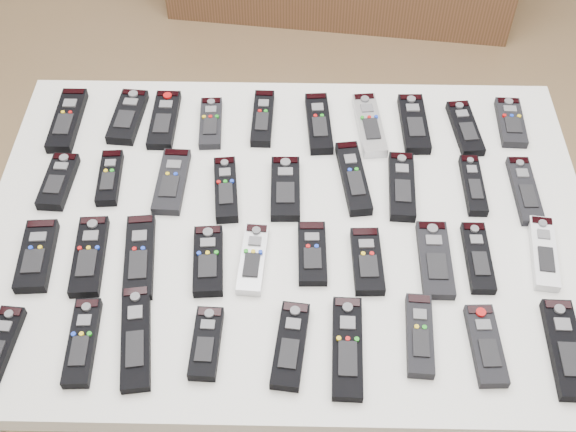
{
  "coord_description": "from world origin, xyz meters",
  "views": [
    {
      "loc": [
        0.15,
        -1.06,
        1.93
      ],
      "look_at": [
        0.13,
        -0.12,
        0.8
      ],
      "focal_mm": 45.0,
      "sensor_mm": 36.0,
      "label": 1
    }
  ],
  "objects_px": {
    "remote_25": "(367,261)",
    "remote_28": "(544,253)",
    "remote_10": "(58,181)",
    "remote_35": "(420,335)",
    "remote_24": "(312,253)",
    "remote_31": "(136,337)",
    "remote_16": "(402,186)",
    "remote_13": "(226,189)",
    "remote_14": "(285,188)",
    "remote_29": "(0,346)",
    "remote_37": "(565,349)",
    "remote_6": "(369,125)",
    "remote_0": "(67,120)",
    "remote_11": "(110,178)",
    "remote_4": "(263,118)",
    "remote_26": "(435,259)",
    "remote_2": "(164,120)",
    "remote_33": "(290,345)",
    "remote_30": "(82,342)",
    "remote_5": "(319,123)",
    "remote_3": "(211,123)",
    "remote_18": "(525,190)",
    "remote_7": "(414,124)",
    "remote_20": "(89,256)",
    "remote_9": "(511,122)",
    "remote_8": "(465,128)",
    "remote_21": "(140,257)",
    "remote_1": "(128,117)",
    "remote_36": "(486,345)",
    "remote_15": "(353,178)",
    "remote_22": "(208,261)",
    "remote_34": "(347,347)",
    "remote_12": "(172,181)",
    "remote_17": "(473,185)",
    "remote_19": "(37,256)",
    "remote_32": "(206,343)"
  },
  "relations": [
    {
      "from": "remote_2",
      "to": "remote_33",
      "type": "bearing_deg",
      "value": -62.34
    },
    {
      "from": "remote_10",
      "to": "remote_35",
      "type": "bearing_deg",
      "value": -23.09
    },
    {
      "from": "remote_28",
      "to": "remote_30",
      "type": "xyz_separation_m",
      "value": [
        -0.87,
        -0.22,
        0.0
      ]
    },
    {
      "from": "remote_14",
      "to": "remote_17",
      "type": "height_order",
      "value": "same"
    },
    {
      "from": "remote_14",
      "to": "remote_29",
      "type": "xyz_separation_m",
      "value": [
        -0.5,
        -0.39,
        -0.0
      ]
    },
    {
      "from": "remote_24",
      "to": "remote_31",
      "type": "xyz_separation_m",
      "value": [
        -0.32,
        -0.2,
        0.0
      ]
    },
    {
      "from": "remote_16",
      "to": "remote_32",
      "type": "xyz_separation_m",
      "value": [
        -0.38,
        -0.39,
        0.0
      ]
    },
    {
      "from": "remote_3",
      "to": "remote_29",
      "type": "height_order",
      "value": "remote_29"
    },
    {
      "from": "remote_0",
      "to": "remote_33",
      "type": "distance_m",
      "value": 0.78
    },
    {
      "from": "remote_13",
      "to": "remote_26",
      "type": "distance_m",
      "value": 0.46
    },
    {
      "from": "remote_8",
      "to": "remote_28",
      "type": "height_order",
      "value": "same"
    },
    {
      "from": "remote_37",
      "to": "remote_6",
      "type": "bearing_deg",
      "value": 120.75
    },
    {
      "from": "remote_10",
      "to": "remote_37",
      "type": "xyz_separation_m",
      "value": [
        0.99,
        -0.39,
        -0.0
      ]
    },
    {
      "from": "remote_2",
      "to": "remote_20",
      "type": "bearing_deg",
      "value": -103.41
    },
    {
      "from": "remote_9",
      "to": "remote_21",
      "type": "xyz_separation_m",
      "value": [
        -0.8,
        -0.4,
        0.0
      ]
    },
    {
      "from": "remote_19",
      "to": "remote_25",
      "type": "distance_m",
      "value": 0.65
    },
    {
      "from": "remote_7",
      "to": "remote_37",
      "type": "relative_size",
      "value": 0.91
    },
    {
      "from": "remote_5",
      "to": "remote_2",
      "type": "bearing_deg",
      "value": 174.69
    },
    {
      "from": "remote_7",
      "to": "remote_28",
      "type": "xyz_separation_m",
      "value": [
        0.22,
        -0.37,
        -0.0
      ]
    },
    {
      "from": "remote_0",
      "to": "remote_14",
      "type": "relative_size",
      "value": 1.17
    },
    {
      "from": "remote_21",
      "to": "remote_37",
      "type": "distance_m",
      "value": 0.81
    },
    {
      "from": "remote_10",
      "to": "remote_29",
      "type": "relative_size",
      "value": 0.95
    },
    {
      "from": "remote_15",
      "to": "remote_36",
      "type": "bearing_deg",
      "value": -68.76
    },
    {
      "from": "remote_34",
      "to": "remote_35",
      "type": "bearing_deg",
      "value": 13.45
    },
    {
      "from": "remote_22",
      "to": "remote_36",
      "type": "distance_m",
      "value": 0.54
    },
    {
      "from": "remote_6",
      "to": "remote_10",
      "type": "relative_size",
      "value": 1.3
    },
    {
      "from": "remote_2",
      "to": "remote_16",
      "type": "xyz_separation_m",
      "value": [
        0.53,
        -0.2,
        0.0
      ]
    },
    {
      "from": "remote_4",
      "to": "remote_12",
      "type": "height_order",
      "value": "remote_4"
    },
    {
      "from": "remote_21",
      "to": "remote_28",
      "type": "bearing_deg",
      "value": -4.36
    },
    {
      "from": "remote_11",
      "to": "remote_4",
      "type": "bearing_deg",
      "value": 27.44
    },
    {
      "from": "remote_25",
      "to": "remote_28",
      "type": "height_order",
      "value": "remote_25"
    },
    {
      "from": "remote_36",
      "to": "remote_25",
      "type": "bearing_deg",
      "value": 135.86
    },
    {
      "from": "remote_25",
      "to": "remote_19",
      "type": "bearing_deg",
      "value": 178.03
    },
    {
      "from": "remote_8",
      "to": "remote_31",
      "type": "height_order",
      "value": "same"
    },
    {
      "from": "remote_31",
      "to": "remote_33",
      "type": "height_order",
      "value": "remote_33"
    },
    {
      "from": "remote_1",
      "to": "remote_28",
      "type": "distance_m",
      "value": 0.96
    },
    {
      "from": "remote_0",
      "to": "remote_18",
      "type": "relative_size",
      "value": 1.08
    },
    {
      "from": "remote_18",
      "to": "remote_36",
      "type": "xyz_separation_m",
      "value": [
        -0.14,
        -0.37,
        0.0
      ]
    },
    {
      "from": "remote_10",
      "to": "remote_36",
      "type": "height_order",
      "value": "remote_10"
    },
    {
      "from": "remote_16",
      "to": "remote_28",
      "type": "relative_size",
      "value": 1.04
    },
    {
      "from": "remote_17",
      "to": "remote_26",
      "type": "distance_m",
      "value": 0.22
    },
    {
      "from": "remote_10",
      "to": "remote_11",
      "type": "distance_m",
      "value": 0.11
    },
    {
      "from": "remote_9",
      "to": "remote_0",
      "type": "bearing_deg",
      "value": -176.93
    },
    {
      "from": "remote_25",
      "to": "remote_16",
      "type": "bearing_deg",
      "value": 65.09
    },
    {
      "from": "remote_4",
      "to": "remote_21",
      "type": "height_order",
      "value": "remote_4"
    },
    {
      "from": "remote_10",
      "to": "remote_20",
      "type": "bearing_deg",
      "value": -58.74
    },
    {
      "from": "remote_13",
      "to": "remote_16",
      "type": "height_order",
      "value": "same"
    },
    {
      "from": "remote_6",
      "to": "remote_16",
      "type": "xyz_separation_m",
      "value": [
        0.06,
        -0.19,
        0.0
      ]
    },
    {
      "from": "remote_35",
      "to": "remote_36",
      "type": "xyz_separation_m",
      "value": [
        0.12,
        -0.02,
        -0.0
      ]
    },
    {
      "from": "remote_9",
      "to": "remote_10",
      "type": "distance_m",
      "value": 1.02
    }
  ]
}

